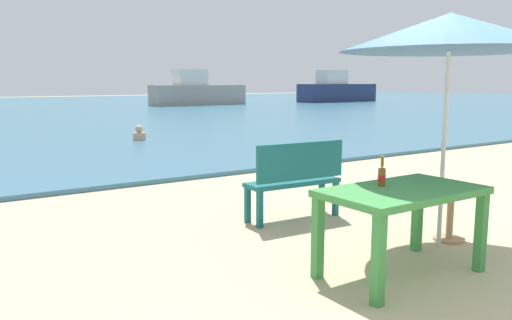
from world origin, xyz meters
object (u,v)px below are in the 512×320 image
(picnic_table_green, at_px, (402,201))
(boat_fishing_trawler, at_px, (336,90))
(beer_bottle_amber, at_px, (382,175))
(patio_umbrella, at_px, (450,32))
(bench_teal_center, at_px, (296,176))
(boat_ferry, at_px, (197,92))
(swimmer_person, at_px, (139,134))
(side_table_wood, at_px, (451,208))

(picnic_table_green, xyz_separation_m, boat_fishing_trawler, (24.99, 27.88, 0.32))
(beer_bottle_amber, xyz_separation_m, patio_umbrella, (1.01, 0.13, 1.26))
(bench_teal_center, distance_m, boat_ferry, 29.88)
(bench_teal_center, distance_m, swimmer_person, 8.73)
(patio_umbrella, distance_m, boat_ferry, 31.12)
(patio_umbrella, relative_size, boat_fishing_trawler, 0.34)
(bench_teal_center, bearing_deg, boat_ferry, 64.79)
(beer_bottle_amber, height_order, bench_teal_center, beer_bottle_amber)
(patio_umbrella, height_order, boat_fishing_trawler, boat_fishing_trawler)
(picnic_table_green, bearing_deg, boat_fishing_trawler, 48.13)
(boat_fishing_trawler, bearing_deg, beer_bottle_amber, -132.13)
(beer_bottle_amber, xyz_separation_m, bench_teal_center, (0.43, 1.73, -0.31))
(beer_bottle_amber, distance_m, side_table_wood, 1.38)
(picnic_table_green, distance_m, patio_umbrella, 1.76)
(picnic_table_green, bearing_deg, side_table_wood, 16.67)
(swimmer_person, bearing_deg, boat_ferry, 58.37)
(patio_umbrella, relative_size, side_table_wood, 4.26)
(side_table_wood, relative_size, bench_teal_center, 0.44)
(patio_umbrella, relative_size, bench_teal_center, 1.89)
(beer_bottle_amber, relative_size, bench_teal_center, 0.22)
(side_table_wood, height_order, boat_ferry, boat_ferry)
(boat_ferry, bearing_deg, beer_bottle_amber, -114.59)
(patio_umbrella, relative_size, swimmer_person, 5.61)
(swimmer_person, bearing_deg, bench_teal_center, -99.13)
(side_table_wood, relative_size, boat_ferry, 0.08)
(beer_bottle_amber, distance_m, patio_umbrella, 1.62)
(swimmer_person, bearing_deg, patio_umbrella, -94.51)
(picnic_table_green, bearing_deg, bench_teal_center, 79.36)
(boat_ferry, bearing_deg, picnic_table_green, -114.34)
(picnic_table_green, xyz_separation_m, boat_ferry, (13.08, 28.92, 0.29))
(beer_bottle_amber, distance_m, boat_ferry, 31.63)
(bench_teal_center, height_order, boat_ferry, boat_ferry)
(side_table_wood, xyz_separation_m, bench_teal_center, (-0.83, 1.54, 0.19))
(picnic_table_green, distance_m, bench_teal_center, 1.93)
(picnic_table_green, height_order, boat_ferry, boat_ferry)
(boat_fishing_trawler, bearing_deg, patio_umbrella, -131.09)
(side_table_wood, bearing_deg, picnic_table_green, -163.33)
(side_table_wood, xyz_separation_m, boat_ferry, (11.89, 28.57, 0.59))
(picnic_table_green, relative_size, side_table_wood, 2.59)
(swimmer_person, distance_m, boat_fishing_trawler, 29.03)
(side_table_wood, height_order, bench_teal_center, bench_teal_center)
(picnic_table_green, relative_size, boat_ferry, 0.21)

